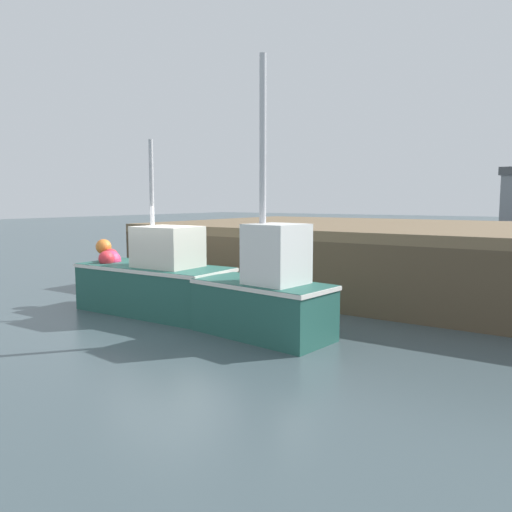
# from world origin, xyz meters

# --- Properties ---
(ground) EXTENTS (120.00, 160.00, 0.10)m
(ground) POSITION_xyz_m (0.00, 0.00, -0.05)
(ground) COLOR #3D4C51
(pier) EXTENTS (12.79, 8.66, 1.91)m
(pier) POSITION_xyz_m (2.60, 5.82, 1.60)
(pier) COLOR brown
(pier) RESTS_ON ground
(fishing_boat_near_left) EXTENTS (3.88, 1.61, 4.01)m
(fishing_boat_near_left) POSITION_xyz_m (-0.31, -0.07, 0.78)
(fishing_boat_near_left) COLOR #23564C
(fishing_boat_near_left) RESTS_ON ground
(fishing_boat_near_right) EXTENTS (2.90, 1.61, 5.32)m
(fishing_boat_near_right) POSITION_xyz_m (2.97, -0.37, 0.83)
(fishing_boat_near_right) COLOR #23564C
(fishing_boat_near_right) RESTS_ON ground
(mooring_buoy_foreground) EXTENTS (0.57, 0.57, 0.74)m
(mooring_buoy_foreground) POSITION_xyz_m (-0.08, -0.36, 0.33)
(mooring_buoy_foreground) COLOR #EA5B70
(mooring_buoy_foreground) RESTS_ON ground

